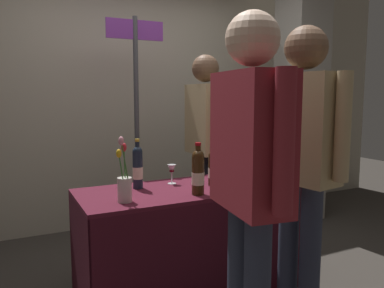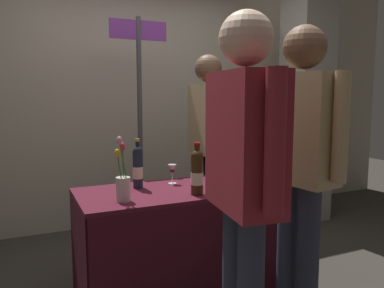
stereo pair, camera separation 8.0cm
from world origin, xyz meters
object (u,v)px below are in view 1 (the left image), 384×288
Objects in this scene: taster_foreground_right at (250,168)px; flower_vase at (124,184)px; display_bottle_0 at (138,167)px; vendor_presenter at (205,134)px; tasting_table at (192,220)px; booth_signpost at (136,107)px; featured_wine_bottle at (269,159)px; concrete_pillar at (301,86)px; wine_glass_near_vendor at (172,170)px.

flower_vase is at bearing 31.92° from taster_foreground_right.
display_bottle_0 is at bearing 16.72° from taster_foreground_right.
display_bottle_0 is at bearing -57.45° from vendor_presenter.
vendor_presenter is at bearing 55.19° from tasting_table.
flower_vase is at bearing -163.38° from tasting_table.
booth_signpost is at bearing 71.89° from display_bottle_0.
vendor_presenter is 1.00× the size of taster_foreground_right.
booth_signpost is (0.28, 0.86, 0.38)m from display_bottle_0.
featured_wine_bottle is 0.70m from vendor_presenter.
concrete_pillar reaches higher than tasting_table.
concrete_pillar is at bearing 28.06° from tasting_table.
wine_glass_near_vendor is 0.54m from flower_vase.
concrete_pillar is 1.89m from booth_signpost.
tasting_table is at bearing 179.22° from featured_wine_bottle.
featured_wine_bottle is 2.60× the size of wine_glass_near_vendor.
display_bottle_0 is (-0.34, 0.13, 0.38)m from tasting_table.
wine_glass_near_vendor is at bearing 35.53° from flower_vase.
taster_foreground_right reaches higher than vendor_presenter.
tasting_table is 0.75× the size of booth_signpost.
concrete_pillar is 21.09× the size of wine_glass_near_vendor.
display_bottle_0 is at bearing 158.79° from tasting_table.
booth_signpost is (-1.88, 0.03, -0.20)m from concrete_pillar.
taster_foreground_right is (0.17, -1.07, 0.16)m from display_bottle_0.
booth_signpost is at bearing 68.17° from flower_vase.
flower_vase is (-1.17, -0.15, -0.04)m from featured_wine_bottle.
wine_glass_near_vendor is at bearing 2.90° from taster_foreground_right.
flower_vase is (-2.34, -1.12, -0.62)m from concrete_pillar.
tasting_table is at bearing 16.62° from flower_vase.
concrete_pillar is 2.78m from taster_foreground_right.
wine_glass_near_vendor is at bearing -47.81° from vendor_presenter.
featured_wine_bottle is (-1.17, -0.98, -0.58)m from concrete_pillar.
flower_vase reaches higher than featured_wine_bottle.
tasting_table is 3.93× the size of flower_vase.
concrete_pillar reaches higher than wine_glass_near_vendor.
display_bottle_0 is at bearing -174.69° from wine_glass_near_vendor.
featured_wine_bottle is at bearing -8.18° from display_bottle_0.
flower_vase is 1.27m from vendor_presenter.
featured_wine_bottle is at bearing 7.19° from flower_vase.
flower_vase is 0.23× the size of vendor_presenter.
display_bottle_0 is (-2.16, -0.83, -0.58)m from concrete_pillar.
vendor_presenter is at bearing -13.94° from taster_foreground_right.
concrete_pillar reaches higher than featured_wine_bottle.
display_bottle_0 is 0.27m from wine_glass_near_vendor.
featured_wine_bottle is 1.00m from display_bottle_0.
taster_foreground_right reaches higher than featured_wine_bottle.
concrete_pillar is 1.71× the size of vendor_presenter.
concrete_pillar is 1.63m from featured_wine_bottle.
featured_wine_bottle reaches higher than wine_glass_near_vendor.
concrete_pillar is 8.11× the size of featured_wine_bottle.
flower_vase is at bearing -111.83° from booth_signpost.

